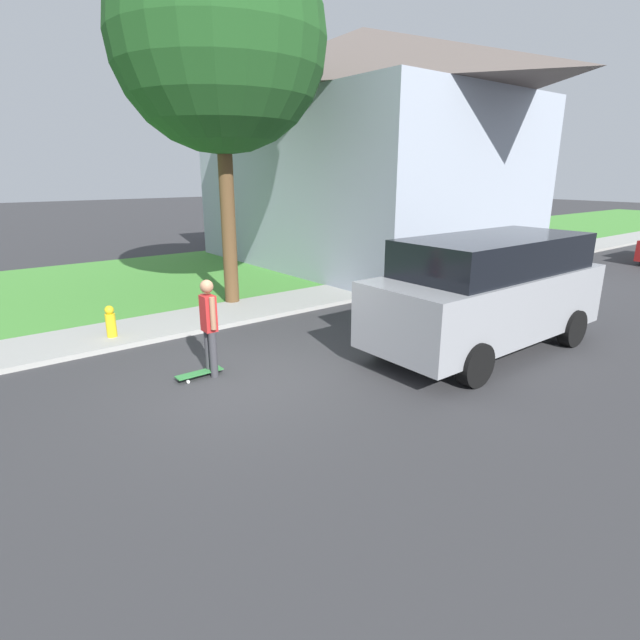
# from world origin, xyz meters

# --- Properties ---
(ground_plane) EXTENTS (120.00, 120.00, 0.00)m
(ground_plane) POSITION_xyz_m (0.00, 0.00, 0.00)
(ground_plane) COLOR #333335
(lawn) EXTENTS (10.00, 80.00, 0.08)m
(lawn) POSITION_xyz_m (-8.00, 6.00, 0.04)
(lawn) COLOR #478E38
(lawn) RESTS_ON ground_plane
(sidewalk) EXTENTS (1.80, 80.00, 0.10)m
(sidewalk) POSITION_xyz_m (-3.60, 6.00, 0.05)
(sidewalk) COLOR #9E9E99
(sidewalk) RESTS_ON ground_plane
(house) EXTENTS (11.61, 8.25, 7.92)m
(house) POSITION_xyz_m (-7.19, 9.02, 4.19)
(house) COLOR #99A3B2
(house) RESTS_ON lawn
(lawn_tree_near) EXTENTS (4.91, 4.91, 8.53)m
(lawn_tree_near) POSITION_xyz_m (-4.45, 2.16, 6.13)
(lawn_tree_near) COLOR brown
(lawn_tree_near) RESTS_ON lawn
(suv_parked) EXTENTS (2.10, 5.09, 2.18)m
(suv_parked) POSITION_xyz_m (1.58, 4.38, 1.18)
(suv_parked) COLOR gray
(suv_parked) RESTS_ON ground_plane
(skateboarder) EXTENTS (0.41, 0.22, 1.65)m
(skateboarder) POSITION_xyz_m (-0.49, -0.36, 0.91)
(skateboarder) COLOR #38383D
(skateboarder) RESTS_ON ground_plane
(skateboard) EXTENTS (0.22, 0.80, 0.10)m
(skateboard) POSITION_xyz_m (-0.50, -0.58, 0.08)
(skateboard) COLOR #337F3D
(skateboard) RESTS_ON ground_plane
(fire_hydrant) EXTENTS (0.20, 0.20, 0.65)m
(fire_hydrant) POSITION_xyz_m (-3.36, -1.17, 0.42)
(fire_hydrant) COLOR gold
(fire_hydrant) RESTS_ON sidewalk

